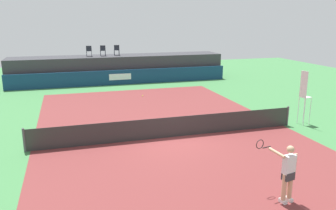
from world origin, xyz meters
The scene contains 13 objects.
ground_plane centered at (0.00, 3.00, 0.00)m, with size 48.00×48.00×0.00m, color #3D7A42.
court_inner centered at (0.00, 0.00, 0.00)m, with size 12.00×22.00×0.00m, color maroon.
sponsor_wall centered at (0.00, 13.50, 0.60)m, with size 18.00×0.22×1.20m.
spectator_platform centered at (0.00, 15.30, 1.10)m, with size 18.00×2.80×2.20m, color #38383D.
spectator_chair_far_left centered at (-2.44, 15.19, 2.69)m, with size 0.47×0.47×0.89m.
spectator_chair_left centered at (-1.29, 15.26, 2.69)m, with size 0.47×0.47×0.89m.
spectator_chair_center centered at (-0.11, 15.35, 2.69)m, with size 0.47×0.47×0.89m.
umpire_chair centered at (7.06, -0.02, 1.59)m, with size 0.51×0.51×2.76m.
tennis_net centered at (0.00, 0.00, 0.47)m, with size 12.40×0.02×0.95m, color #2D2D2D.
net_post_near centered at (-6.20, 0.00, 0.50)m, with size 0.10×0.10×1.00m, color #4C4C51.
net_post_far centered at (6.20, 0.00, 0.50)m, with size 0.10×0.10×1.00m, color #4C4C51.
tennis_player centered at (1.61, -6.40, 0.96)m, with size 0.86×1.12×1.77m.
tennis_ball centered at (0.62, 8.64, 0.04)m, with size 0.07×0.07×0.07m, color #D8EA33.
Camera 1 is at (-4.36, -14.19, 5.29)m, focal length 36.60 mm.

